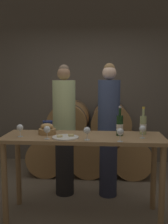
% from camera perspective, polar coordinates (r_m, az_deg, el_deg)
% --- Properties ---
extents(ground_plane, '(10.00, 10.00, 0.00)m').
position_cam_1_polar(ground_plane, '(3.24, -0.16, -21.62)').
color(ground_plane, '#726654').
extents(stone_wall_back, '(10.00, 0.12, 3.20)m').
position_cam_1_polar(stone_wall_back, '(4.95, 1.71, 7.65)').
color(stone_wall_back, '#60594F').
rests_on(stone_wall_back, ground_plane).
extents(barrel_stack, '(2.00, 0.94, 1.19)m').
position_cam_1_polar(barrel_stack, '(4.48, 1.33, -6.06)').
color(barrel_stack, '#A87A47').
rests_on(barrel_stack, ground_plane).
extents(tasting_table, '(1.77, 0.58, 0.94)m').
position_cam_1_polar(tasting_table, '(2.94, -0.17, -7.93)').
color(tasting_table, '#99754C').
rests_on(tasting_table, ground_plane).
extents(person_left, '(0.30, 0.30, 1.75)m').
position_cam_1_polar(person_left, '(3.50, -4.30, -3.71)').
color(person_left, '#232326').
rests_on(person_left, ground_plane).
extents(person_right, '(0.29, 0.29, 1.76)m').
position_cam_1_polar(person_right, '(3.46, 5.40, -3.58)').
color(person_right, '#2D334C').
rests_on(person_right, ground_plane).
extents(wine_bottle_red, '(0.08, 0.08, 0.33)m').
position_cam_1_polar(wine_bottle_red, '(2.93, 7.79, -2.87)').
color(wine_bottle_red, '#193819').
rests_on(wine_bottle_red, tasting_table).
extents(wine_bottle_white, '(0.08, 0.08, 0.31)m').
position_cam_1_polar(wine_bottle_white, '(3.04, 12.74, -2.74)').
color(wine_bottle_white, '#ADBC7F').
rests_on(wine_bottle_white, tasting_table).
extents(blue_crock, '(0.12, 0.12, 0.12)m').
position_cam_1_polar(blue_crock, '(3.17, -7.90, -2.95)').
color(blue_crock, navy).
rests_on(blue_crock, tasting_table).
extents(bread_basket, '(0.20, 0.20, 0.12)m').
position_cam_1_polar(bread_basket, '(3.01, -8.03, -3.91)').
color(bread_basket, '#A87F4C').
rests_on(bread_basket, tasting_table).
extents(cheese_plate, '(0.28, 0.28, 0.04)m').
position_cam_1_polar(cheese_plate, '(2.80, -4.07, -5.49)').
color(cheese_plate, white).
rests_on(cheese_plate, tasting_table).
extents(wine_glass_far_left, '(0.07, 0.07, 0.14)m').
position_cam_1_polar(wine_glass_far_left, '(2.92, -13.77, -3.40)').
color(wine_glass_far_left, white).
rests_on(wine_glass_far_left, tasting_table).
extents(wine_glass_left, '(0.07, 0.07, 0.14)m').
position_cam_1_polar(wine_glass_left, '(2.76, -8.05, -3.87)').
color(wine_glass_left, white).
rests_on(wine_glass_left, tasting_table).
extents(wine_glass_center, '(0.07, 0.07, 0.14)m').
position_cam_1_polar(wine_glass_center, '(2.69, 0.67, -4.10)').
color(wine_glass_center, white).
rests_on(wine_glass_center, tasting_table).
extents(wine_glass_right, '(0.07, 0.07, 0.14)m').
position_cam_1_polar(wine_glass_right, '(2.65, 7.89, -4.37)').
color(wine_glass_right, white).
rests_on(wine_glass_right, tasting_table).
extents(wine_glass_far_right, '(0.07, 0.07, 0.14)m').
position_cam_1_polar(wine_glass_far_right, '(2.84, 12.64, -3.66)').
color(wine_glass_far_right, white).
rests_on(wine_glass_far_right, tasting_table).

